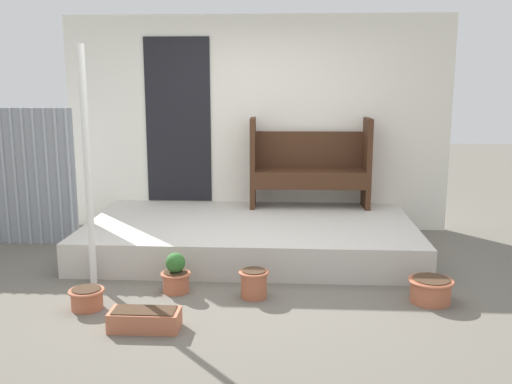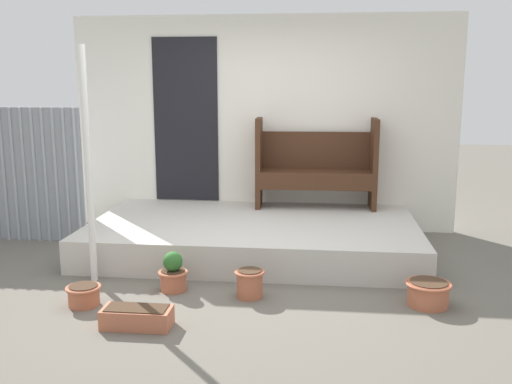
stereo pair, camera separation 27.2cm
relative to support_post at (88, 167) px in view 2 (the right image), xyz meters
name	(u,v)px [view 2 (the right image)]	position (x,y,z in m)	size (l,w,h in m)	color
ground_plane	(241,282)	(1.37, 0.09, -1.07)	(24.00, 24.00, 0.00)	#666056
porch_slab	(254,236)	(1.37, 1.09, -0.90)	(3.48, 2.00, 0.33)	beige
house_wall	(260,124)	(1.33, 2.12, 0.23)	(4.68, 0.08, 2.60)	white
support_post	(88,167)	(0.00, 0.00, 0.00)	(0.06, 0.06, 2.14)	white
bench	(316,163)	(2.02, 1.87, -0.21)	(1.42, 0.44, 1.06)	#422616
flower_pot_left	(84,294)	(0.15, -0.59, -0.97)	(0.29, 0.29, 0.17)	#B26042
flower_pot_middle	(173,274)	(0.80, -0.18, -0.91)	(0.27, 0.27, 0.36)	#B26042
flower_pot_right	(250,282)	(1.49, -0.26, -0.94)	(0.26, 0.26, 0.24)	#B26042
flower_pot_far_right	(428,292)	(2.98, -0.28, -0.95)	(0.38, 0.38, 0.21)	#B26042
planter_box_rect	(137,317)	(0.72, -0.95, -0.99)	(0.52, 0.23, 0.16)	#B76647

